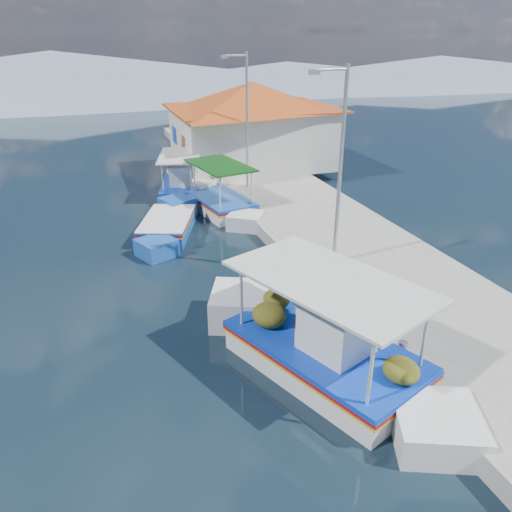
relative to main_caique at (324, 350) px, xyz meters
name	(u,v)px	position (x,y,z in m)	size (l,w,h in m)	color
ground	(211,333)	(-2.13, 2.35, -0.52)	(160.00, 160.00, 0.00)	black
quay	(317,223)	(3.77, 8.35, -0.27)	(5.00, 44.00, 0.50)	#A6A49B
bollards	(275,226)	(1.67, 7.60, 0.13)	(0.20, 17.20, 0.30)	#A5A8AD
main_caique	(324,350)	(0.00, 0.00, 0.00)	(4.33, 7.58, 2.69)	white
caique_green_canopy	(221,204)	(0.68, 11.65, -0.17)	(2.68, 6.21, 2.37)	white
caique_blue_hull	(167,227)	(-2.03, 9.78, -0.24)	(3.06, 5.47, 1.04)	#1B4DA5
caique_far	(181,187)	(-0.50, 14.55, -0.11)	(2.89, 6.10, 2.21)	white
harbor_building	(252,123)	(4.07, 17.35, 2.26)	(10.49, 10.49, 4.40)	silver
lamp_post_near	(338,159)	(2.38, 4.35, 3.33)	(1.21, 0.14, 6.00)	#A5A8AD
lamp_post_far	(245,115)	(2.38, 13.35, 3.33)	(1.21, 0.14, 6.00)	#A5A8AD
mountain_ridge	(151,77)	(4.42, 58.35, 1.52)	(171.40, 96.00, 5.50)	gray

